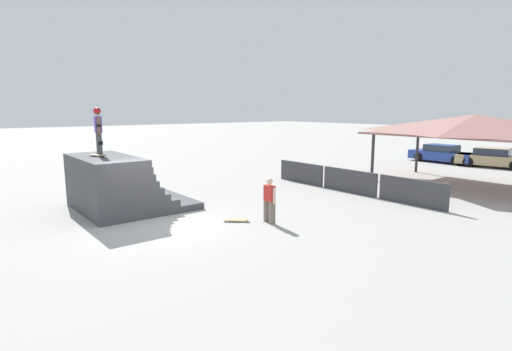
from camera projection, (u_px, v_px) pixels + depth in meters
name	position (u px, v px, depth m)	size (l,w,h in m)	color
ground_plane	(153.00, 223.00, 13.35)	(160.00, 160.00, 0.00)	#A3A09B
quarter_pipe_ramp	(116.00, 186.00, 15.10)	(4.09, 3.93, 2.05)	#424247
skater_on_deck	(98.00, 128.00, 14.89)	(0.77, 0.32, 1.79)	#4C4C51
skateboard_on_deck	(98.00, 155.00, 14.63)	(0.86, 0.46, 0.09)	blue
bystander_walking	(270.00, 198.00, 13.31)	(0.61, 0.22, 1.52)	#6B6051
skateboard_on_ground	(237.00, 220.00, 13.55)	(0.71, 0.78, 0.09)	silver
barrier_fence	(349.00, 181.00, 18.27)	(9.19, 0.12, 1.05)	#3D3D42
pavilion_shelter	(475.00, 126.00, 19.16)	(9.67, 5.22, 3.53)	#2D2D33
parked_car_blue	(442.00, 154.00, 28.48)	(4.54, 1.86, 1.27)	navy
parked_car_tan	(493.00, 158.00, 26.08)	(4.58, 2.49, 1.27)	tan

